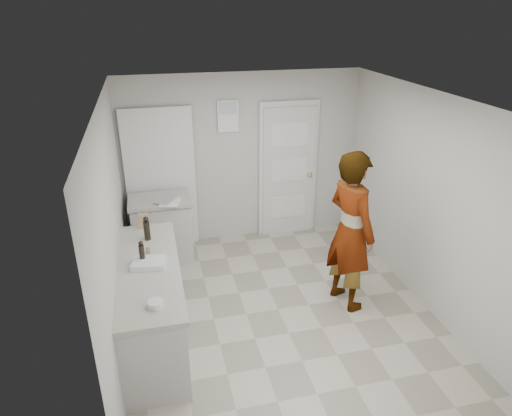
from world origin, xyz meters
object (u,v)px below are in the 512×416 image
object	(u,v)px
oil_cruet_a	(147,229)
oil_cruet_b	(142,253)
person	(351,231)
spice_jar	(148,250)
baking_dish	(149,263)
egg_bowl	(156,304)
cake_mix_box	(144,221)

from	to	relation	value
oil_cruet_a	oil_cruet_b	size ratio (longest dim) A/B	1.12
person	spice_jar	size ratio (longest dim) A/B	24.32
oil_cruet_a	baking_dish	size ratio (longest dim) A/B	0.78
oil_cruet_a	egg_bowl	world-z (taller)	oil_cruet_a
cake_mix_box	egg_bowl	distance (m)	1.59
oil_cruet_b	person	bearing A→B (deg)	2.34
spice_jar	egg_bowl	distance (m)	0.97
person	baking_dish	world-z (taller)	person
egg_bowl	person	bearing A→B (deg)	21.32
person	oil_cruet_a	distance (m)	2.31
baking_dish	person	bearing A→B (deg)	4.07
spice_jar	baking_dish	distance (m)	0.26
person	oil_cruet_b	distance (m)	2.33
oil_cruet_b	baking_dish	bearing A→B (deg)	-48.25
baking_dish	spice_jar	bearing A→B (deg)	89.30
egg_bowl	oil_cruet_b	bearing A→B (deg)	97.29
oil_cruet_b	egg_bowl	bearing A→B (deg)	-82.71
person	spice_jar	distance (m)	2.27
cake_mix_box	egg_bowl	world-z (taller)	cake_mix_box
spice_jar	oil_cruet_b	distance (m)	0.22
person	spice_jar	world-z (taller)	person
spice_jar	egg_bowl	size ratio (longest dim) A/B	0.56
person	oil_cruet_b	bearing A→B (deg)	76.42
person	cake_mix_box	size ratio (longest dim) A/B	10.64
baking_dish	egg_bowl	world-z (taller)	baking_dish
spice_jar	baking_dish	bearing A→B (deg)	-90.70
person	spice_jar	bearing A→B (deg)	71.50
cake_mix_box	oil_cruet_b	size ratio (longest dim) A/B	0.71
oil_cruet_a	egg_bowl	xyz separation A→B (m)	(0.04, -1.29, -0.11)
person	baking_dish	size ratio (longest dim) A/B	5.29
spice_jar	oil_cruet_b	xyz separation A→B (m)	(-0.06, -0.20, 0.08)
person	oil_cruet_a	bearing A→B (deg)	63.71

